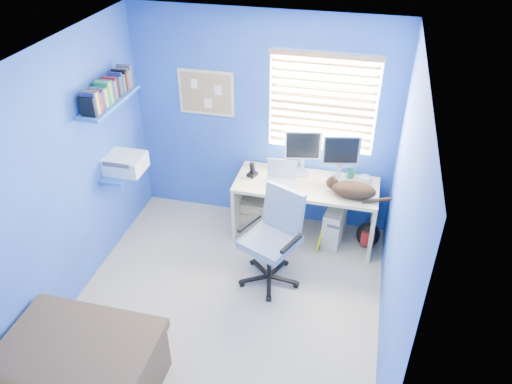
% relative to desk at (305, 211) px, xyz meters
% --- Properties ---
extents(floor, '(3.00, 3.20, 0.00)m').
position_rel_desk_xyz_m(floor, '(-0.58, -1.26, -0.37)').
color(floor, '#C3B599').
rests_on(floor, ground).
extents(ceiling, '(3.00, 3.20, 0.00)m').
position_rel_desk_xyz_m(ceiling, '(-0.58, -1.26, 2.13)').
color(ceiling, white).
rests_on(ceiling, wall_back).
extents(wall_back, '(3.00, 0.01, 2.50)m').
position_rel_desk_xyz_m(wall_back, '(-0.58, 0.34, 0.88)').
color(wall_back, '#2E47AE').
rests_on(wall_back, ground).
extents(wall_front, '(3.00, 0.01, 2.50)m').
position_rel_desk_xyz_m(wall_front, '(-0.58, -2.86, 0.88)').
color(wall_front, '#2E47AE').
rests_on(wall_front, ground).
extents(wall_left, '(0.01, 3.20, 2.50)m').
position_rel_desk_xyz_m(wall_left, '(-2.08, -1.26, 0.88)').
color(wall_left, '#2E47AE').
rests_on(wall_left, ground).
extents(wall_right, '(0.01, 3.20, 2.50)m').
position_rel_desk_xyz_m(wall_right, '(0.92, -1.26, 0.88)').
color(wall_right, '#2E47AE').
rests_on(wall_right, ground).
extents(desk, '(1.58, 0.65, 0.74)m').
position_rel_desk_xyz_m(desk, '(0.00, 0.00, 0.00)').
color(desk, '#E5CA88').
rests_on(desk, floor).
extents(laptop, '(0.35, 0.29, 0.22)m').
position_rel_desk_xyz_m(laptop, '(-0.28, -0.07, 0.48)').
color(laptop, silver).
rests_on(laptop, desk).
extents(monitor_left, '(0.42, 0.19, 0.54)m').
position_rel_desk_xyz_m(monitor_left, '(-0.09, 0.20, 0.64)').
color(monitor_left, silver).
rests_on(monitor_left, desk).
extents(monitor_right, '(0.42, 0.20, 0.54)m').
position_rel_desk_xyz_m(monitor_right, '(0.33, 0.19, 0.64)').
color(monitor_right, silver).
rests_on(monitor_right, desk).
extents(phone, '(0.12, 0.13, 0.17)m').
position_rel_desk_xyz_m(phone, '(-0.62, 0.01, 0.45)').
color(phone, black).
rests_on(phone, desk).
extents(mug, '(0.10, 0.09, 0.10)m').
position_rel_desk_xyz_m(mug, '(0.46, 0.23, 0.42)').
color(mug, '#1A6847').
rests_on(mug, desk).
extents(cd_spindle, '(0.13, 0.13, 0.07)m').
position_rel_desk_xyz_m(cd_spindle, '(0.61, 0.18, 0.41)').
color(cd_spindle, silver).
rests_on(cd_spindle, desk).
extents(cat, '(0.52, 0.37, 0.17)m').
position_rel_desk_xyz_m(cat, '(0.52, -0.14, 0.45)').
color(cat, black).
rests_on(cat, desk).
extents(tower_pc, '(0.25, 0.46, 0.45)m').
position_rel_desk_xyz_m(tower_pc, '(0.35, 0.01, -0.14)').
color(tower_pc, beige).
rests_on(tower_pc, floor).
extents(drawer_boxes, '(0.35, 0.28, 0.41)m').
position_rel_desk_xyz_m(drawer_boxes, '(-0.57, 0.04, -0.17)').
color(drawer_boxes, tan).
rests_on(drawer_boxes, floor).
extents(yellow_book, '(0.03, 0.17, 0.24)m').
position_rel_desk_xyz_m(yellow_book, '(0.21, -0.19, -0.25)').
color(yellow_book, yellow).
rests_on(yellow_book, floor).
extents(backpack, '(0.28, 0.22, 0.31)m').
position_rel_desk_xyz_m(backpack, '(0.74, 0.00, -0.21)').
color(backpack, black).
rests_on(backpack, floor).
extents(bed_corner, '(1.16, 0.83, 0.56)m').
position_rel_desk_xyz_m(bed_corner, '(-1.42, -2.47, -0.09)').
color(bed_corner, '#48321F').
rests_on(bed_corner, floor).
extents(office_chair, '(0.79, 0.79, 1.03)m').
position_rel_desk_xyz_m(office_chair, '(-0.21, -0.77, 0.01)').
color(office_chair, black).
rests_on(office_chair, floor).
extents(window_blinds, '(1.15, 0.05, 1.10)m').
position_rel_desk_xyz_m(window_blinds, '(0.07, 0.31, 1.18)').
color(window_blinds, white).
rests_on(window_blinds, ground).
extents(corkboard, '(0.64, 0.02, 0.52)m').
position_rel_desk_xyz_m(corkboard, '(-1.23, 0.33, 1.18)').
color(corkboard, '#E5CA88').
rests_on(corkboard, ground).
extents(wall_shelves, '(0.42, 0.90, 1.05)m').
position_rel_desk_xyz_m(wall_shelves, '(-1.93, -0.51, 1.06)').
color(wall_shelves, '#245BB2').
rests_on(wall_shelves, ground).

